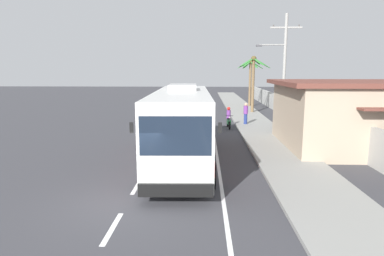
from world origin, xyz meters
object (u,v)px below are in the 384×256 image
object	(u,v)px
pedestrian_near_kerb	(246,113)
utility_pole_mid	(283,67)
coach_bus_foreground	(182,123)
palm_nearest	(250,73)
palm_second	(254,73)
motorcycle_beside_bus	(229,120)

from	to	relation	value
pedestrian_near_kerb	utility_pole_mid	bearing A→B (deg)	95.88
coach_bus_foreground	palm_nearest	size ratio (longest dim) A/B	1.95
pedestrian_near_kerb	palm_second	xyz separation A→B (m)	(1.68, 7.95, 3.16)
motorcycle_beside_bus	palm_nearest	distance (m)	15.89
coach_bus_foreground	pedestrian_near_kerb	world-z (taller)	coach_bus_foreground
coach_bus_foreground	palm_second	xyz separation A→B (m)	(6.15, 18.89, 2.24)
motorcycle_beside_bus	palm_nearest	world-z (taller)	palm_nearest
utility_pole_mid	palm_nearest	distance (m)	14.34
utility_pole_mid	coach_bus_foreground	bearing A→B (deg)	-124.49
coach_bus_foreground	utility_pole_mid	size ratio (longest dim) A/B	1.28
pedestrian_near_kerb	utility_pole_mid	size ratio (longest dim) A/B	0.20
pedestrian_near_kerb	palm_second	distance (m)	8.71
utility_pole_mid	motorcycle_beside_bus	bearing A→B (deg)	-169.94
coach_bus_foreground	motorcycle_beside_bus	bearing A→B (deg)	72.92
palm_nearest	motorcycle_beside_bus	bearing A→B (deg)	-103.45
motorcycle_beside_bus	coach_bus_foreground	bearing A→B (deg)	-107.08
pedestrian_near_kerb	utility_pole_mid	xyz separation A→B (m)	(2.77, -0.41, 3.66)
motorcycle_beside_bus	utility_pole_mid	distance (m)	5.89
coach_bus_foreground	palm_second	size ratio (longest dim) A/B	1.90
motorcycle_beside_bus	utility_pole_mid	world-z (taller)	utility_pole_mid
pedestrian_near_kerb	palm_nearest	size ratio (longest dim) A/B	0.30
coach_bus_foreground	pedestrian_near_kerb	distance (m)	11.86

